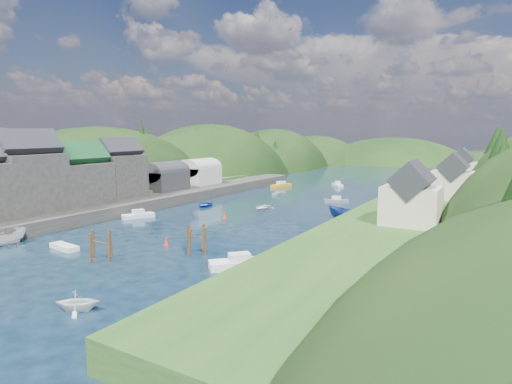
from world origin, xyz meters
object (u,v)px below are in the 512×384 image
Objects in this scene: piling_cluster_near at (101,248)px; piling_cluster_far at (197,242)px; channel_buoy_far at (225,215)px; channel_buoy_near at (166,242)px.

piling_cluster_near is 1.01× the size of piling_cluster_far.
channel_buoy_near is at bearing -78.83° from channel_buoy_far.
piling_cluster_near is at bearing -134.97° from piling_cluster_far.
piling_cluster_far is 3.52× the size of channel_buoy_far.
piling_cluster_near is 26.48m from channel_buoy_far.
channel_buoy_far is (-3.55, 18.00, 0.00)m from channel_buoy_near.
channel_buoy_near is (-5.56, 0.79, -0.89)m from piling_cluster_far.
piling_cluster_near reaches higher than channel_buoy_far.
channel_buoy_far is at bearing 115.86° from piling_cluster_far.
channel_buoy_near is (2.06, 8.42, -0.91)m from piling_cluster_near.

